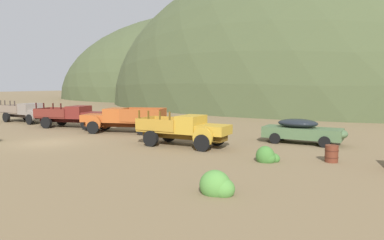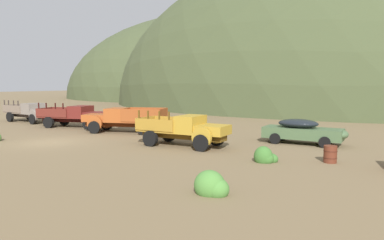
% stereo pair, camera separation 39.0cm
% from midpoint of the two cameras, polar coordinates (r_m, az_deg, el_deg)
% --- Properties ---
extents(ground_plane, '(300.00, 300.00, 0.00)m').
position_cam_midpoint_polar(ground_plane, '(24.77, -21.53, -3.36)').
color(ground_plane, brown).
extents(hill_center, '(82.41, 68.33, 45.58)m').
position_cam_midpoint_polar(hill_center, '(101.28, 2.31, 3.63)').
color(hill_center, '#424C2D').
rests_on(hill_center, ground).
extents(hill_far_left, '(85.56, 68.50, 54.95)m').
position_cam_midpoint_polar(hill_far_left, '(72.35, 21.51, 2.39)').
color(hill_far_left, '#424C2D').
rests_on(hill_far_left, ground).
extents(truck_primer_gray, '(6.72, 2.84, 2.16)m').
position_cam_midpoint_polar(truck_primer_gray, '(38.28, -23.83, 1.15)').
color(truck_primer_gray, '#3D322D').
rests_on(truck_primer_gray, ground).
extents(truck_oxblood, '(6.65, 3.50, 2.16)m').
position_cam_midpoint_polar(truck_oxblood, '(32.27, -17.23, 0.62)').
color(truck_oxblood, black).
rests_on(truck_oxblood, ground).
extents(truck_oxide_orange, '(6.72, 3.89, 1.91)m').
position_cam_midpoint_polar(truck_oxide_orange, '(28.30, -11.20, 0.11)').
color(truck_oxide_orange, '#51220D').
rests_on(truck_oxide_orange, ground).
extents(truck_mustard, '(5.69, 2.37, 2.16)m').
position_cam_midpoint_polar(truck_mustard, '(21.37, 0.05, -1.65)').
color(truck_mustard, '#593D12').
rests_on(truck_mustard, ground).
extents(car_weathered_green, '(5.11, 2.04, 1.57)m').
position_cam_midpoint_polar(car_weathered_green, '(23.50, 18.11, -1.70)').
color(car_weathered_green, '#47603D').
rests_on(car_weathered_green, ground).
extents(oil_drum_foreground, '(0.66, 0.66, 0.83)m').
position_cam_midpoint_polar(oil_drum_foreground, '(18.42, 21.87, -5.10)').
color(oil_drum_foreground, '#5B2819').
rests_on(oil_drum_foreground, ground).
extents(bush_front_right, '(1.11, 0.97, 1.01)m').
position_cam_midpoint_polar(bush_front_right, '(17.64, 12.27, -5.89)').
color(bush_front_right, '#3D702D').
rests_on(bush_front_right, ground).
extents(bush_back_edge, '(0.95, 0.79, 0.78)m').
position_cam_midpoint_polar(bush_back_edge, '(25.85, 20.90, -2.51)').
color(bush_back_edge, olive).
rests_on(bush_back_edge, ground).
extents(bush_between_trucks, '(1.27, 0.99, 1.06)m').
position_cam_midpoint_polar(bush_between_trucks, '(12.42, 4.08, -10.57)').
color(bush_between_trucks, '#4C8438').
rests_on(bush_between_trucks, ground).
extents(bush_front_left, '(0.83, 0.69, 0.69)m').
position_cam_midpoint_polar(bush_front_left, '(32.69, -10.68, -0.63)').
color(bush_front_left, olive).
rests_on(bush_front_left, ground).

